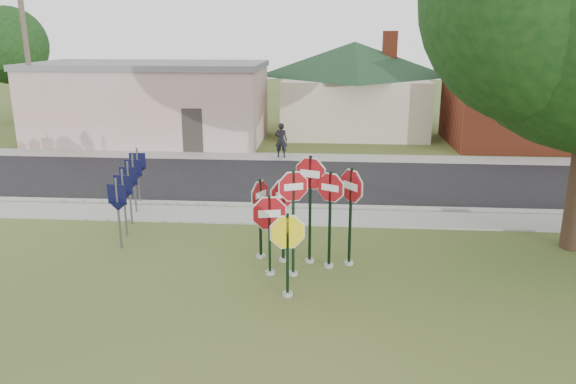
# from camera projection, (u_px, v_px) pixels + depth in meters

# --- Properties ---
(ground) EXTENTS (120.00, 120.00, 0.00)m
(ground) POSITION_uv_depth(u_px,v_px,m) (295.00, 295.00, 12.80)
(ground) COLOR #364D1D
(ground) RESTS_ON ground
(sidewalk_near) EXTENTS (60.00, 1.60, 0.06)m
(sidewalk_near) POSITION_uv_depth(u_px,v_px,m) (306.00, 217.00, 18.06)
(sidewalk_near) COLOR gray
(sidewalk_near) RESTS_ON ground
(road) EXTENTS (60.00, 7.00, 0.04)m
(road) POSITION_uv_depth(u_px,v_px,m) (312.00, 181.00, 22.37)
(road) COLOR black
(road) RESTS_ON ground
(sidewalk_far) EXTENTS (60.00, 1.60, 0.06)m
(sidewalk_far) POSITION_uv_depth(u_px,v_px,m) (315.00, 158.00, 26.49)
(sidewalk_far) COLOR gray
(sidewalk_far) RESTS_ON ground
(curb) EXTENTS (60.00, 0.20, 0.14)m
(curb) POSITION_uv_depth(u_px,v_px,m) (308.00, 206.00, 19.00)
(curb) COLOR gray
(curb) RESTS_ON ground
(stop_sign_center) EXTENTS (0.95, 0.41, 2.78)m
(stop_sign_center) POSITION_uv_depth(u_px,v_px,m) (293.00, 208.00, 13.38)
(stop_sign_center) COLOR gray
(stop_sign_center) RESTS_ON ground
(stop_sign_yellow) EXTENTS (1.07, 0.27, 2.08)m
(stop_sign_yellow) POSITION_uv_depth(u_px,v_px,m) (287.00, 245.00, 12.43)
(stop_sign_yellow) COLOR gray
(stop_sign_yellow) RESTS_ON ground
(stop_sign_left) EXTENTS (1.15, 0.26, 2.17)m
(stop_sign_left) POSITION_uv_depth(u_px,v_px,m) (269.00, 224.00, 13.54)
(stop_sign_left) COLOR gray
(stop_sign_left) RESTS_ON ground
(stop_sign_right) EXTENTS (0.91, 0.50, 2.62)m
(stop_sign_right) POSITION_uv_depth(u_px,v_px,m) (330.00, 206.00, 13.87)
(stop_sign_right) COLOR gray
(stop_sign_right) RESTS_ON ground
(stop_sign_back_right) EXTENTS (1.06, 0.46, 2.95)m
(stop_sign_back_right) POSITION_uv_depth(u_px,v_px,m) (310.00, 192.00, 14.10)
(stop_sign_back_right) COLOR gray
(stop_sign_back_right) RESTS_ON ground
(stop_sign_back_left) EXTENTS (0.83, 0.67, 2.35)m
(stop_sign_back_left) POSITION_uv_depth(u_px,v_px,m) (283.00, 209.00, 14.29)
(stop_sign_back_left) COLOR gray
(stop_sign_back_left) RESTS_ON ground
(stop_sign_far_right) EXTENTS (0.73, 0.93, 2.68)m
(stop_sign_far_right) POSITION_uv_depth(u_px,v_px,m) (351.00, 202.00, 14.00)
(stop_sign_far_right) COLOR gray
(stop_sign_far_right) RESTS_ON ground
(stop_sign_far_left) EXTENTS (0.47, 0.89, 2.25)m
(stop_sign_far_left) POSITION_uv_depth(u_px,v_px,m) (260.00, 209.00, 14.54)
(stop_sign_far_left) COLOR gray
(stop_sign_far_left) RESTS_ON ground
(route_sign_row) EXTENTS (1.43, 4.63, 2.00)m
(route_sign_row) POSITION_uv_depth(u_px,v_px,m) (129.00, 186.00, 17.17)
(route_sign_row) COLOR #59595E
(route_sign_row) RESTS_ON ground
(building_stucco) EXTENTS (12.20, 6.20, 4.20)m
(building_stucco) POSITION_uv_depth(u_px,v_px,m) (150.00, 101.00, 30.11)
(building_stucco) COLOR beige
(building_stucco) RESTS_ON ground
(building_house) EXTENTS (11.60, 11.60, 6.20)m
(building_house) POSITION_uv_depth(u_px,v_px,m) (354.00, 69.00, 32.71)
(building_house) COLOR beige
(building_house) RESTS_ON ground
(building_brick) EXTENTS (10.20, 6.20, 4.75)m
(building_brick) POSITION_uv_depth(u_px,v_px,m) (550.00, 99.00, 28.96)
(building_brick) COLOR maroon
(building_brick) RESTS_ON ground
(utility_pole_near) EXTENTS (2.20, 0.26, 9.50)m
(utility_pole_near) POSITION_uv_depth(u_px,v_px,m) (27.00, 49.00, 27.02)
(utility_pole_near) COLOR #4C4132
(utility_pole_near) RESTS_ON ground
(bg_tree_left) EXTENTS (4.90, 4.90, 7.35)m
(bg_tree_left) POSITION_uv_depth(u_px,v_px,m) (9.00, 46.00, 35.92)
(bg_tree_left) COLOR black
(bg_tree_left) RESTS_ON ground
(pedestrian) EXTENTS (0.61, 0.42, 1.62)m
(pedestrian) POSITION_uv_depth(u_px,v_px,m) (281.00, 140.00, 26.25)
(pedestrian) COLOR black
(pedestrian) RESTS_ON sidewalk_far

